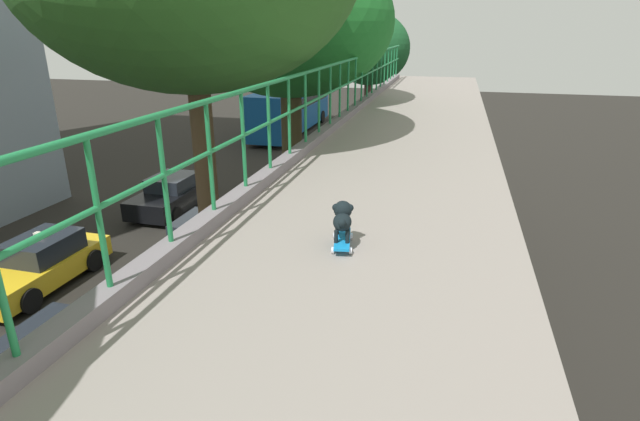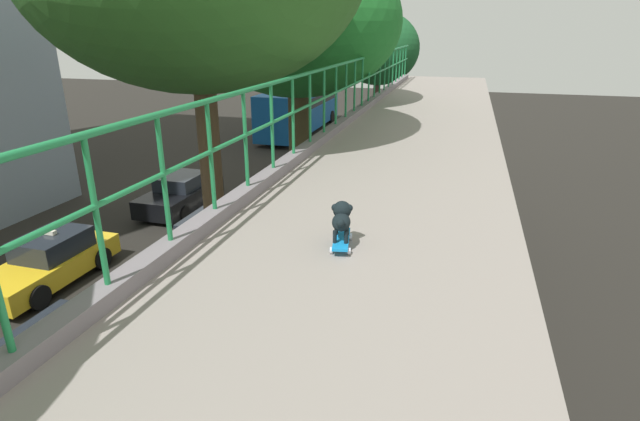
% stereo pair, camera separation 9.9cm
% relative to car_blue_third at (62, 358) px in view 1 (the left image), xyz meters
% --- Properties ---
extents(overpass_deck, '(3.11, 36.97, 0.52)m').
position_rel_car_blue_third_xyz_m(overpass_deck, '(6.59, -3.81, 4.27)').
color(overpass_deck, gray).
rests_on(overpass_deck, bridge_pier).
extents(green_railing, '(0.20, 35.13, 1.26)m').
position_rel_car_blue_third_xyz_m(green_railing, '(5.09, -3.81, 4.78)').
color(green_railing, slate).
rests_on(green_railing, overpass_deck).
extents(car_blue_third, '(1.80, 4.43, 1.49)m').
position_rel_car_blue_third_xyz_m(car_blue_third, '(0.00, 0.00, 0.00)').
color(car_blue_third, '#1D3C97').
rests_on(car_blue_third, ground).
extents(car_yellow_cab_fourth, '(1.88, 4.29, 1.57)m').
position_rel_car_blue_third_xyz_m(car_yellow_cab_fourth, '(-3.88, 3.57, -0.06)').
color(car_yellow_cab_fourth, yellow).
rests_on(car_yellow_cab_fourth, ground).
extents(car_grey_fifth, '(1.92, 4.05, 1.44)m').
position_rel_car_blue_third_xyz_m(car_grey_fifth, '(-0.07, 6.61, -0.05)').
color(car_grey_fifth, slate).
rests_on(car_grey_fifth, ground).
extents(car_black_sixth, '(1.93, 4.24, 1.44)m').
position_rel_car_blue_third_xyz_m(car_black_sixth, '(-3.56, 10.34, -0.06)').
color(car_black_sixth, black).
rests_on(car_black_sixth, ground).
extents(city_bus, '(2.69, 11.75, 3.19)m').
position_rel_car_blue_third_xyz_m(city_bus, '(-3.88, 27.32, 1.09)').
color(city_bus, '#114989').
rests_on(city_bus, ground).
extents(roadside_tree_far, '(5.52, 5.52, 9.24)m').
position_rel_car_blue_third_xyz_m(roadside_tree_far, '(3.01, 6.37, 6.50)').
color(roadside_tree_far, '#473F26').
rests_on(roadside_tree_far, ground).
extents(roadside_tree_farthest, '(4.17, 4.17, 7.99)m').
position_rel_car_blue_third_xyz_m(roadside_tree_farthest, '(2.94, 19.53, 5.39)').
color(roadside_tree_farthest, '#4D342E').
rests_on(roadside_tree_farthest, ground).
extents(toy_skateboard, '(0.25, 0.52, 0.09)m').
position_rel_car_blue_third_xyz_m(toy_skateboard, '(6.50, -2.81, 4.59)').
color(toy_skateboard, '#1585D5').
rests_on(toy_skateboard, overpass_deck).
extents(small_dog, '(0.22, 0.40, 0.32)m').
position_rel_car_blue_third_xyz_m(small_dog, '(6.49, -2.79, 4.81)').
color(small_dog, black).
rests_on(small_dog, toy_skateboard).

